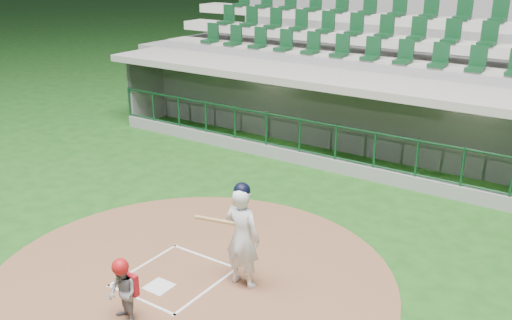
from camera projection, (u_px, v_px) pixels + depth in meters
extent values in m
plane|color=#174714|center=(186.00, 270.00, 10.35)|extent=(120.00, 120.00, 0.00)
cylinder|color=brown|center=(191.00, 280.00, 10.03)|extent=(7.20, 7.20, 0.01)
cube|color=white|center=(159.00, 287.00, 9.79)|extent=(0.43, 0.43, 0.02)
cube|color=white|center=(144.00, 264.00, 10.50)|extent=(0.05, 1.80, 0.01)
cube|color=white|center=(208.00, 290.00, 9.71)|extent=(0.05, 1.80, 0.01)
cube|color=white|center=(205.00, 257.00, 10.77)|extent=(1.55, 0.05, 0.01)
cube|color=white|center=(140.00, 299.00, 9.45)|extent=(1.55, 0.05, 0.01)
cube|color=slate|center=(358.00, 173.00, 16.37)|extent=(15.00, 3.00, 0.10)
cube|color=slate|center=(383.00, 114.00, 17.13)|extent=(15.00, 0.20, 2.70)
cube|color=#A49F91|center=(382.00, 107.00, 16.95)|extent=(13.50, 0.04, 0.90)
cube|color=slate|center=(162.00, 92.00, 19.83)|extent=(0.20, 3.00, 2.70)
cube|color=gray|center=(360.00, 77.00, 15.19)|extent=(15.40, 3.50, 0.20)
cube|color=gray|center=(335.00, 166.00, 14.92)|extent=(15.00, 0.15, 0.40)
cube|color=black|center=(337.00, 108.00, 14.38)|extent=(15.00, 0.01, 0.95)
cube|color=brown|center=(373.00, 154.00, 17.09)|extent=(12.75, 0.40, 0.45)
cube|color=white|center=(271.00, 68.00, 17.01)|extent=(1.30, 0.35, 0.04)
cube|color=white|center=(478.00, 95.00, 13.85)|extent=(1.30, 0.35, 0.04)
imported|color=maroon|center=(217.00, 107.00, 19.66)|extent=(1.20, 0.72, 1.81)
imported|color=#9E1711|center=(335.00, 132.00, 17.34)|extent=(0.92, 0.42, 1.54)
imported|color=#A2111C|center=(417.00, 144.00, 16.14)|extent=(0.89, 0.68, 1.62)
cube|color=slate|center=(404.00, 94.00, 18.31)|extent=(17.00, 6.50, 2.50)
cube|color=#9B978C|center=(389.00, 65.00, 16.75)|extent=(16.60, 0.95, 0.30)
cube|color=#AEA89D|center=(402.00, 42.00, 17.30)|extent=(16.60, 0.95, 0.30)
cube|color=#AFA89E|center=(415.00, 21.00, 17.85)|extent=(16.60, 0.95, 0.30)
cube|color=slate|center=(440.00, 38.00, 20.44)|extent=(17.00, 0.25, 5.05)
imported|color=white|center=(242.00, 237.00, 9.59)|extent=(0.67, 0.44, 1.82)
sphere|color=black|center=(242.00, 191.00, 9.30)|extent=(0.28, 0.28, 0.28)
cylinder|color=tan|center=(221.00, 221.00, 9.41)|extent=(0.58, 0.79, 0.39)
imported|color=gray|center=(123.00, 293.00, 8.71)|extent=(0.60, 0.53, 1.03)
sphere|color=#AC1214|center=(120.00, 267.00, 8.55)|extent=(0.26, 0.26, 0.26)
cube|color=#A4111A|center=(129.00, 284.00, 8.79)|extent=(0.32, 0.10, 0.35)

